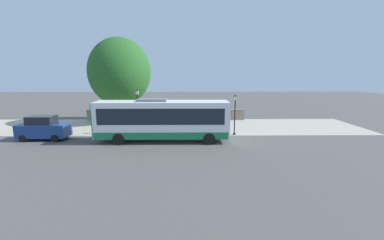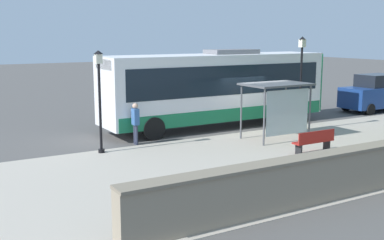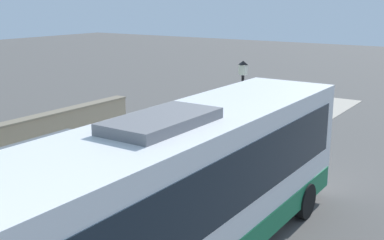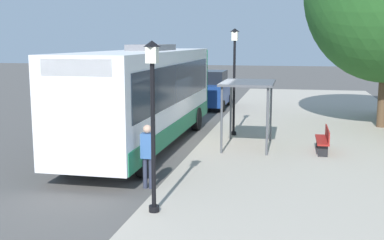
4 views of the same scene
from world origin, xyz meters
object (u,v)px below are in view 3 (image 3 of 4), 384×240
at_px(bus, 187,189).
at_px(bus_shelter, 47,160).
at_px(bench, 3,191).
at_px(pedestrian, 234,156).
at_px(street_lamp_near, 242,105).

bearing_deg(bus, bus_shelter, -171.69).
height_order(bus, bench, bus).
distance_m(pedestrian, bench, 7.12).
xyz_separation_m(pedestrian, bench, (-4.80, -5.24, -0.53)).
bearing_deg(bench, pedestrian, 47.51).
bearing_deg(street_lamp_near, pedestrian, -68.76).
height_order(bus_shelter, bench, bus_shelter).
distance_m(bus, pedestrian, 5.36).
relative_size(bus, pedestrian, 6.66).
bearing_deg(pedestrian, bus_shelter, -111.93).
bearing_deg(bus, pedestrian, 107.75).
relative_size(bus, street_lamp_near, 2.95).
distance_m(bus_shelter, street_lamp_near, 7.49).
distance_m(pedestrian, street_lamp_near, 2.26).
height_order(pedestrian, bench, pedestrian).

